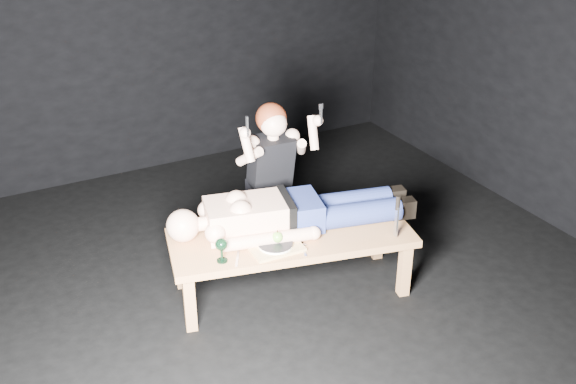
{
  "coord_description": "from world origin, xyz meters",
  "views": [
    {
      "loc": [
        -1.67,
        -3.35,
        2.77
      ],
      "look_at": [
        0.17,
        0.11,
        0.75
      ],
      "focal_mm": 41.92,
      "sensor_mm": 36.0,
      "label": 1
    }
  ],
  "objects_px": {
    "lying_man": "(295,208)",
    "serving_tray": "(275,247)",
    "carving_knife": "(397,217)",
    "kneeling_woman": "(267,174)",
    "goblet": "(222,250)",
    "table": "(291,263)"
  },
  "relations": [
    {
      "from": "table",
      "to": "goblet",
      "type": "distance_m",
      "value": 0.63
    },
    {
      "from": "serving_tray",
      "to": "goblet",
      "type": "xyz_separation_m",
      "value": [
        -0.36,
        0.02,
        0.07
      ]
    },
    {
      "from": "kneeling_woman",
      "to": "serving_tray",
      "type": "relative_size",
      "value": 3.67
    },
    {
      "from": "serving_tray",
      "to": "kneeling_woman",
      "type": "bearing_deg",
      "value": 67.46
    },
    {
      "from": "serving_tray",
      "to": "table",
      "type": "bearing_deg",
      "value": 30.91
    },
    {
      "from": "lying_man",
      "to": "carving_knife",
      "type": "xyz_separation_m",
      "value": [
        0.52,
        -0.45,
        0.01
      ]
    },
    {
      "from": "kneeling_woman",
      "to": "goblet",
      "type": "bearing_deg",
      "value": -130.56
    },
    {
      "from": "table",
      "to": "carving_knife",
      "type": "xyz_separation_m",
      "value": [
        0.6,
        -0.35,
        0.38
      ]
    },
    {
      "from": "lying_man",
      "to": "serving_tray",
      "type": "relative_size",
      "value": 5.17
    },
    {
      "from": "kneeling_woman",
      "to": "goblet",
      "type": "distance_m",
      "value": 0.96
    },
    {
      "from": "table",
      "to": "serving_tray",
      "type": "height_order",
      "value": "serving_tray"
    },
    {
      "from": "table",
      "to": "kneeling_woman",
      "type": "height_order",
      "value": "kneeling_woman"
    },
    {
      "from": "lying_man",
      "to": "serving_tray",
      "type": "height_order",
      "value": "lying_man"
    },
    {
      "from": "table",
      "to": "serving_tray",
      "type": "distance_m",
      "value": 0.31
    },
    {
      "from": "lying_man",
      "to": "carving_knife",
      "type": "bearing_deg",
      "value": -27.91
    },
    {
      "from": "lying_man",
      "to": "table",
      "type": "bearing_deg",
      "value": -115.49
    },
    {
      "from": "goblet",
      "to": "carving_knife",
      "type": "relative_size",
      "value": 0.53
    },
    {
      "from": "goblet",
      "to": "carving_knife",
      "type": "height_order",
      "value": "carving_knife"
    },
    {
      "from": "goblet",
      "to": "carving_knife",
      "type": "xyz_separation_m",
      "value": [
        1.14,
        -0.27,
        0.07
      ]
    },
    {
      "from": "table",
      "to": "lying_man",
      "type": "height_order",
      "value": "lying_man"
    },
    {
      "from": "lying_man",
      "to": "kneeling_woman",
      "type": "xyz_separation_m",
      "value": [
        0.04,
        0.51,
        0.03
      ]
    },
    {
      "from": "goblet",
      "to": "lying_man",
      "type": "bearing_deg",
      "value": 16.08
    }
  ]
}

